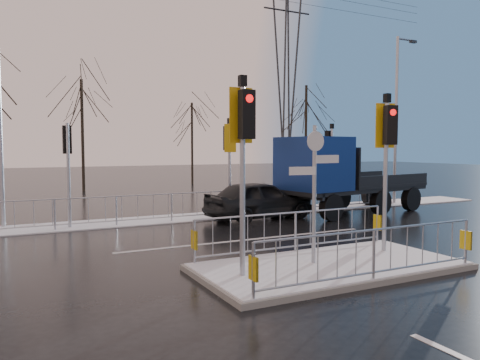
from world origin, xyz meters
name	(u,v)px	position (x,y,z in m)	size (l,w,h in m)	color
ground	(330,269)	(0.00, 0.00, 0.00)	(120.00, 120.00, 0.00)	black
snow_verge	(191,217)	(0.00, 8.60, 0.02)	(30.00, 2.00, 0.04)	silver
lane_markings	(339,273)	(0.00, -0.33, 0.00)	(8.00, 11.38, 0.01)	silver
traffic_island	(329,252)	(-0.01, 0.01, 0.39)	(6.00, 3.04, 4.15)	slate
far_kerb_fixtures	(203,192)	(0.29, 8.09, 1.02)	(18.00, 0.65, 3.83)	#9CA1AA
car_far_lane	(260,200)	(2.23, 7.17, 0.74)	(1.74, 4.33, 1.48)	black
flatbed_truck	(331,174)	(5.23, 6.71, 1.66)	(7.03, 3.43, 3.13)	black
tree_far_a	(82,113)	(-2.00, 22.00, 4.82)	(3.75, 3.75, 7.08)	black
tree_far_b	(192,127)	(6.00, 24.00, 4.18)	(3.25, 3.25, 6.14)	black
tree_far_c	(306,115)	(14.00, 21.00, 5.15)	(4.00, 4.00, 7.55)	black
street_lamp_right	(397,113)	(10.57, 8.50, 4.39)	(1.25, 0.18, 8.00)	#9CA1AA
street_lamp_left	(1,95)	(-6.43, 9.50, 4.49)	(1.25, 0.18, 8.20)	#9CA1AA
pylon_wires	(277,59)	(16.88, 30.00, 11.03)	(70.00, 2.38, 19.97)	#2D3033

